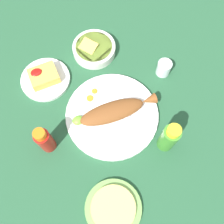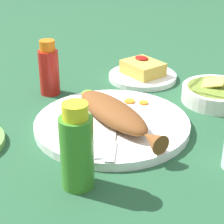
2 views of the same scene
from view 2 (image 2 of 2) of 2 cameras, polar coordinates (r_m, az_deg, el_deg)
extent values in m
plane|color=#235133|center=(0.87, 0.00, -2.24)|extent=(4.00, 4.00, 0.00)
cylinder|color=white|center=(0.87, 0.00, -1.71)|extent=(0.33, 0.33, 0.02)
ellipsoid|color=brown|center=(0.85, 0.00, 0.08)|extent=(0.24, 0.09, 0.04)
cone|color=brown|center=(0.75, 5.70, -3.85)|extent=(0.05, 0.04, 0.04)
cube|color=silver|center=(0.83, 0.39, -2.25)|extent=(0.09, 0.08, 0.00)
cube|color=silver|center=(0.75, -0.16, -5.64)|extent=(0.06, 0.06, 0.00)
cube|color=silver|center=(0.84, -3.84, -1.98)|extent=(0.11, 0.05, 0.00)
cube|color=silver|center=(0.76, -2.52, -5.20)|extent=(0.07, 0.04, 0.00)
cylinder|color=orange|center=(0.94, 4.47, 1.30)|extent=(0.02, 0.02, 0.00)
cylinder|color=orange|center=(0.95, 2.49, 1.53)|extent=(0.02, 0.02, 0.00)
ellipsoid|color=#6BB233|center=(0.96, -3.27, 2.41)|extent=(0.04, 0.03, 0.02)
cylinder|color=#B21914|center=(1.03, -8.83, 5.51)|extent=(0.05, 0.05, 0.11)
cylinder|color=orange|center=(1.01, -9.10, 9.20)|extent=(0.04, 0.04, 0.03)
cylinder|color=#3D8428|center=(0.67, -4.95, -5.74)|extent=(0.06, 0.06, 0.13)
cylinder|color=yellow|center=(0.63, -5.22, 0.15)|extent=(0.04, 0.04, 0.03)
cylinder|color=white|center=(1.13, 4.31, 4.99)|extent=(0.19, 0.19, 0.01)
cube|color=gold|center=(1.12, 4.35, 6.18)|extent=(0.10, 0.08, 0.04)
ellipsoid|color=#AD140F|center=(1.13, 4.18, 7.59)|extent=(0.04, 0.03, 0.01)
cylinder|color=white|center=(1.02, 14.53, 2.42)|extent=(0.17, 0.17, 0.04)
cylinder|color=olive|center=(1.01, 14.61, 3.06)|extent=(0.15, 0.15, 0.01)
cube|color=gold|center=(1.03, 13.39, 4.04)|extent=(0.10, 0.10, 0.02)
camera|label=1|loc=(0.87, -37.24, 51.87)|focal=40.00mm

